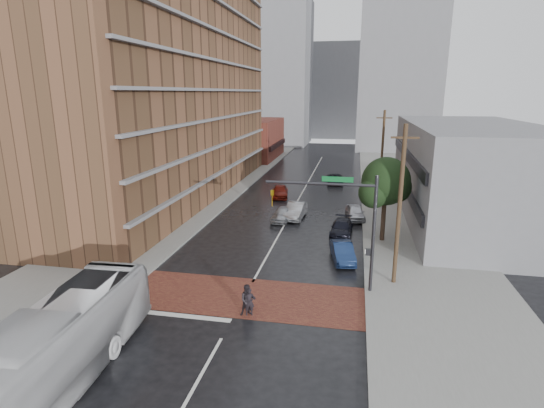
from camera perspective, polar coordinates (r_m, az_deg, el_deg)
The scene contains 24 objects.
ground at distance 25.32m, azimuth -4.00°, elevation -12.85°, with size 160.00×160.00×0.00m, color black.
crosswalk at distance 25.74m, azimuth -3.71°, elevation -12.33°, with size 14.00×5.00×0.02m, color brown.
sidewalk_west at distance 51.15m, azimuth -9.22°, elevation 1.41°, with size 9.00×90.00×0.15m, color gray.
sidewalk_east at distance 48.37m, azimuth 17.29°, elevation 0.15°, with size 9.00×90.00×0.15m, color gray.
apartment_block at distance 49.87m, azimuth -13.14°, elevation 17.02°, with size 10.00×44.00×28.00m, color brown.
storefront_west at distance 78.17m, azimuth -2.30°, elevation 8.72°, with size 8.00×16.00×7.00m, color maroon.
building_east at distance 43.53m, azimuth 24.94°, elevation 3.84°, with size 11.00×26.00×9.00m, color gray.
distant_tower_west at distance 101.70m, azimuth -0.26°, elevation 17.18°, with size 18.00×16.00×32.00m, color gray.
distant_tower_east at distance 94.18m, azimuth 16.79°, elevation 17.99°, with size 16.00×14.00×36.00m, color gray.
distant_tower_center at distance 116.78m, azimuth 8.44°, elevation 14.75°, with size 12.00×10.00×24.00m, color gray.
street_tree at distance 34.47m, azimuth 15.07°, elevation 2.56°, with size 4.20×4.10×6.90m.
signal_mast at distance 25.12m, azimuth 10.32°, elevation -1.64°, with size 6.50×0.30×7.20m.
utility_pole_near at distance 26.61m, azimuth 16.78°, elevation -0.20°, with size 1.60×0.26×10.00m.
utility_pole_far at distance 46.18m, azimuth 14.54°, elevation 6.10°, with size 1.60×0.26×10.00m.
transit_bus at distance 19.87m, azimuth -27.73°, elevation -17.29°, with size 2.90×12.40×3.45m, color #BDBDC0.
pedestrian_a at distance 23.49m, azimuth -3.06°, elevation -13.01°, with size 0.57×0.38×1.57m, color black.
pedestrian_b at distance 23.46m, azimuth -3.27°, elevation -12.77°, with size 0.86×0.67×1.77m, color black.
car_travel_a at distance 39.88m, azimuth 1.40°, elevation -1.36°, with size 1.54×3.83×1.30m, color #9B9DA2.
car_travel_b at distance 40.72m, azimuth 3.19°, elevation -0.89°, with size 1.58×4.53×1.49m, color #999CA0.
car_travel_c at distance 49.01m, azimuth 1.07°, elevation 1.69°, with size 1.78×4.39×1.27m, color maroon.
suv_travel at distance 56.99m, azimuth 8.48°, elevation 3.35°, with size 1.99×4.32×1.20m, color black.
car_parked_near at distance 30.97m, azimuth 9.48°, elevation -6.38°, with size 1.39×3.97×1.31m, color #15264C.
car_parked_mid at distance 36.44m, azimuth 9.32°, elevation -3.18°, with size 1.72×4.24×1.23m, color black.
car_parked_far at distance 41.13m, azimuth 11.11°, elevation -1.09°, with size 1.60×3.97×1.35m, color #B5B6BD.
Camera 1 is at (6.00, -21.63, 11.72)m, focal length 28.00 mm.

